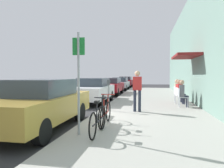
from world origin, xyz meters
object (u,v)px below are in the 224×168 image
object	(u,v)px
parked_car_4	(126,82)
cafe_chair_0	(182,96)
parked_car_1	(93,90)
seated_patron_2	(178,90)
street_sign	(79,75)
pedestrian_standing	(137,88)
parking_meter	(109,93)
bicycle_0	(98,120)
seated_patron_0	(183,92)
cafe_chair_1	(179,95)
parked_car_0	(41,103)
parked_car_3	(120,83)
cafe_chair_2	(177,93)
seated_patron_1	(180,91)
parked_car_2	(110,86)
bicycle_1	(105,113)

from	to	relation	value
parked_car_4	cafe_chair_0	bearing A→B (deg)	-75.29
parked_car_1	seated_patron_2	xyz separation A→B (m)	(4.85, 0.31, 0.06)
street_sign	pedestrian_standing	bearing A→B (deg)	70.81
parking_meter	bicycle_0	xyz separation A→B (m)	(0.43, -3.53, -0.41)
parking_meter	street_sign	size ratio (longest dim) A/B	0.51
seated_patron_0	cafe_chair_1	world-z (taller)	seated_patron_0
cafe_chair_0	seated_patron_2	bearing A→B (deg)	88.12
parked_car_0	parking_meter	bearing A→B (deg)	61.62
parked_car_3	cafe_chair_2	size ratio (longest dim) A/B	5.06
cafe_chair_2	cafe_chair_0	bearing A→B (deg)	-89.99
bicycle_0	seated_patron_0	distance (m)	5.96
cafe_chair_0	seated_patron_1	world-z (taller)	seated_patron_1
parking_meter	street_sign	bearing A→B (deg)	-90.78
parked_car_1	parked_car_2	xyz separation A→B (m)	(0.00, 5.44, -0.02)
parked_car_0	seated_patron_0	distance (m)	6.65
parked_car_2	cafe_chair_1	world-z (taller)	parked_car_2
parking_meter	street_sign	distance (m)	3.75
bicycle_1	cafe_chair_0	distance (m)	5.09
parking_meter	bicycle_1	bearing A→B (deg)	-81.28
cafe_chair_0	cafe_chair_1	distance (m)	0.96
seated_patron_0	pedestrian_standing	size ratio (longest dim) A/B	0.76
cafe_chair_1	seated_patron_1	world-z (taller)	seated_patron_1
parked_car_4	seated_patron_2	world-z (taller)	parked_car_4
bicycle_1	seated_patron_1	distance (m)	5.96
parked_car_0	bicycle_1	size ratio (longest dim) A/B	2.57
parking_meter	pedestrian_standing	bearing A→B (deg)	-0.85
parked_car_2	parked_car_4	xyz separation A→B (m)	(0.00, 11.31, 0.01)
parking_meter	seated_patron_2	size ratio (longest dim) A/B	1.02
pedestrian_standing	seated_patron_0	bearing A→B (deg)	39.13
cafe_chair_2	pedestrian_standing	bearing A→B (deg)	-119.85
parked_car_4	parked_car_1	bearing A→B (deg)	-90.00
parked_car_0	parked_car_4	xyz separation A→B (m)	(0.00, 22.81, -0.03)
seated_patron_0	seated_patron_1	world-z (taller)	same
bicycle_1	seated_patron_0	size ratio (longest dim) A/B	1.33
cafe_chair_1	cafe_chair_2	xyz separation A→B (m)	(-0.00, 0.86, 0.00)
seated_patron_0	seated_patron_1	distance (m)	0.98
parking_meter	pedestrian_standing	world-z (taller)	pedestrian_standing
parking_meter	bicycle_1	distance (m)	2.59
parked_car_1	parked_car_2	size ratio (longest dim) A/B	1.00
parked_car_1	street_sign	world-z (taller)	street_sign
parked_car_0	cafe_chair_2	size ratio (longest dim) A/B	5.06
parked_car_4	bicycle_0	world-z (taller)	parked_car_4
parked_car_1	bicycle_0	xyz separation A→B (m)	(1.98, -6.73, -0.28)
cafe_chair_0	cafe_chair_1	size ratio (longest dim) A/B	1.00
seated_patron_2	pedestrian_standing	xyz separation A→B (m)	(-2.08, -3.52, 0.30)
parked_car_0	cafe_chair_0	xyz separation A→B (m)	(4.79, 4.55, -0.15)
parking_meter	cafe_chair_2	world-z (taller)	parking_meter
street_sign	bicycle_0	bearing A→B (deg)	16.51
cafe_chair_0	seated_patron_0	world-z (taller)	seated_patron_0
parked_car_0	cafe_chair_2	bearing A→B (deg)	53.06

